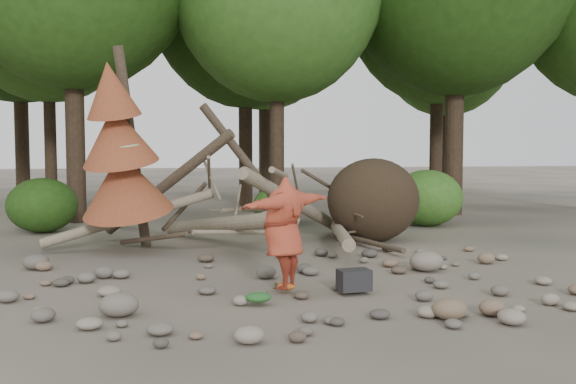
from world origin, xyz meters
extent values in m
plane|color=#514C44|center=(0.00, 0.00, 0.00)|extent=(120.00, 120.00, 0.00)
ellipsoid|color=#332619|center=(2.60, 4.30, 0.99)|extent=(2.20, 1.87, 1.98)
cylinder|color=gray|center=(-1.00, 3.70, 0.55)|extent=(2.61, 5.11, 1.08)
cylinder|color=gray|center=(0.80, 4.20, 0.90)|extent=(3.18, 3.71, 1.90)
cylinder|color=brown|center=(-2.20, 4.60, 1.40)|extent=(3.08, 1.91, 2.49)
cylinder|color=gray|center=(1.60, 3.50, 0.35)|extent=(1.13, 4.98, 0.43)
cylinder|color=brown|center=(-0.30, 4.80, 1.80)|extent=(2.39, 1.03, 2.89)
cylinder|color=gray|center=(-3.00, 4.00, 0.70)|extent=(3.71, 0.86, 1.20)
cylinder|color=#4C3F30|center=(-2.50, 3.50, 0.30)|extent=(1.52, 1.70, 0.49)
cylinder|color=gray|center=(0.20, 4.40, 0.80)|extent=(1.57, 0.85, 0.69)
cylinder|color=#4C3F30|center=(1.80, 4.90, 1.20)|extent=(1.92, 1.25, 1.10)
cylinder|color=gray|center=(-1.20, 4.20, 1.50)|extent=(0.37, 1.42, 0.85)
cylinder|color=#4C3F30|center=(2.20, 3.20, 0.15)|extent=(0.79, 2.54, 0.12)
cylinder|color=gray|center=(-0.80, 3.10, 0.45)|extent=(1.78, 1.11, 0.29)
cylinder|color=#4C3F30|center=(-2.90, 3.80, 2.20)|extent=(0.67, 1.13, 4.35)
cone|color=brown|center=(-3.06, 3.49, 1.50)|extent=(2.06, 2.13, 1.86)
cone|color=brown|center=(-3.16, 3.28, 2.50)|extent=(1.71, 1.78, 1.65)
cone|color=brown|center=(-3.26, 3.09, 3.40)|extent=(1.23, 1.30, 1.41)
cylinder|color=#38281C|center=(-5.00, 9.50, 4.48)|extent=(0.56, 0.56, 8.96)
cylinder|color=#38281C|center=(1.00, 9.20, 3.57)|extent=(0.44, 0.44, 7.14)
cylinder|color=#38281C|center=(7.00, 9.80, 4.72)|extent=(0.60, 0.60, 9.45)
cylinder|color=#38281C|center=(-6.50, 13.50, 3.78)|extent=(0.42, 0.42, 7.56)
cylinder|color=#38281C|center=(0.50, 14.20, 4.27)|extent=(0.52, 0.52, 8.54)
cylinder|color=#38281C|center=(8.00, 13.80, 4.06)|extent=(0.50, 0.50, 8.12)
cylinder|color=#38281C|center=(-9.00, 20.00, 4.83)|extent=(0.62, 0.62, 9.66)
cylinder|color=#38281C|center=(2.00, 20.50, 4.38)|extent=(0.54, 0.54, 8.75)
ellipsoid|color=#3A6E22|center=(2.00, 20.50, 9.00)|extent=(8.00, 8.00, 10.00)
cylinder|color=#38281C|center=(11.00, 20.00, 3.92)|extent=(0.46, 0.46, 7.84)
ellipsoid|color=#2F5D1B|center=(11.00, 20.00, 8.06)|extent=(7.17, 7.17, 8.60)
ellipsoid|color=#244913|center=(-5.50, 7.20, 0.72)|extent=(1.80, 1.80, 1.44)
ellipsoid|color=#2F5D1B|center=(0.80, 7.80, 0.56)|extent=(1.40, 1.40, 1.12)
ellipsoid|color=#3A6E22|center=(5.00, 7.00, 0.80)|extent=(2.00, 2.00, 1.60)
imported|color=#A83B25|center=(-0.32, -0.75, 0.94)|extent=(1.89, 1.89, 1.71)
cylinder|color=tan|center=(-2.54, -1.33, 2.25)|extent=(0.30, 0.30, 0.08)
cube|color=black|center=(0.73, -0.95, 0.16)|extent=(0.52, 0.38, 0.32)
ellipsoid|color=#245A24|center=(-0.79, -1.42, 0.07)|extent=(0.37, 0.31, 0.14)
ellipsoid|color=#BC5A20|center=(-0.27, -0.71, 0.05)|extent=(0.30, 0.24, 0.11)
ellipsoid|color=slate|center=(-2.68, -1.71, 0.16)|extent=(0.52, 0.47, 0.31)
ellipsoid|color=#79624B|center=(1.58, -2.54, 0.14)|extent=(0.46, 0.42, 0.28)
ellipsoid|color=gray|center=(2.49, 0.59, 0.18)|extent=(0.61, 0.55, 0.37)
ellipsoid|color=#5F5950|center=(-4.51, 1.87, 0.14)|extent=(0.47, 0.43, 0.28)
camera|label=1|loc=(-1.79, -10.31, 2.24)|focal=40.00mm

